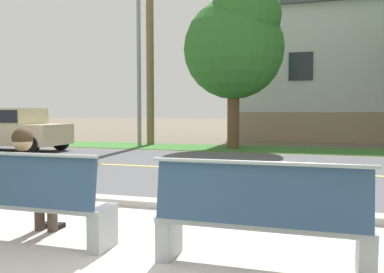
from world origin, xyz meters
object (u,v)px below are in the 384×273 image
object	(u,v)px
car_beige_near	(8,127)
seated_person_olive	(29,179)
bench_right	(260,220)
shade_tree_far_left	(237,41)
bench_left	(26,202)
streetlamp	(141,34)

from	to	relation	value
car_beige_near	seated_person_olive	bearing A→B (deg)	-47.53
bench_right	car_beige_near	xyz separation A→B (m)	(-10.25, 8.54, 0.39)
shade_tree_far_left	bench_right	bearing A→B (deg)	-77.74
seated_person_olive	shade_tree_far_left	size ratio (longest dim) A/B	0.20
bench_left	shade_tree_far_left	size ratio (longest dim) A/B	0.31
streetlamp	car_beige_near	bearing A→B (deg)	-140.71
car_beige_near	streetlamp	world-z (taller)	streetlamp
bench_right	bench_left	bearing A→B (deg)	180.00
streetlamp	shade_tree_far_left	world-z (taller)	streetlamp
car_beige_near	streetlamp	bearing A→B (deg)	39.29
bench_right	shade_tree_far_left	xyz separation A→B (m)	(-2.55, 11.75, 3.60)
bench_left	streetlamp	xyz separation A→B (m)	(-3.93, 11.66, 4.06)
bench_right	seated_person_olive	xyz separation A→B (m)	(-2.59, 0.17, 0.22)
bench_right	shade_tree_far_left	size ratio (longest dim) A/B	0.31
bench_left	streetlamp	distance (m)	12.95
streetlamp	shade_tree_far_left	bearing A→B (deg)	1.37
seated_person_olive	car_beige_near	world-z (taller)	car_beige_near
bench_left	bench_right	xyz separation A→B (m)	(2.50, 0.00, 0.00)
seated_person_olive	streetlamp	bearing A→B (deg)	108.50
seated_person_olive	car_beige_near	distance (m)	11.34
bench_left	shade_tree_far_left	distance (m)	12.29
car_beige_near	shade_tree_far_left	xyz separation A→B (m)	(7.70, 3.21, 3.21)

